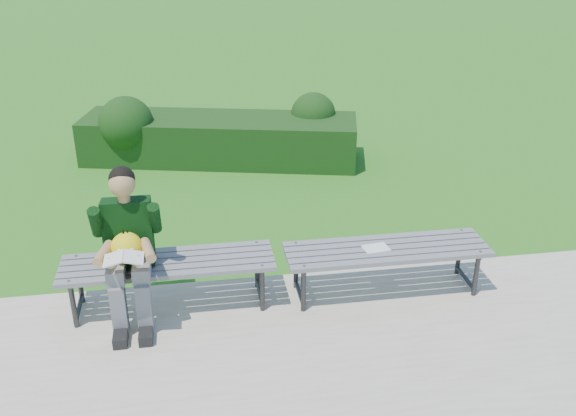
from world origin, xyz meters
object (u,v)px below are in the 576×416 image
object	(u,v)px
hedge	(215,135)
paper_sheet	(376,248)
bench_right	(386,253)
seated_boy	(128,244)
bench_left	(168,267)

from	to	relation	value
hedge	paper_sheet	xyz separation A→B (m)	(1.21, -3.66, 0.11)
bench_right	seated_boy	size ratio (longest dim) A/B	1.37
hedge	seated_boy	bearing A→B (deg)	-103.63
hedge	seated_boy	xyz separation A→B (m)	(-0.90, -3.69, 0.35)
bench_left	bench_right	distance (m)	1.91
hedge	bench_left	size ratio (longest dim) A/B	2.13
bench_right	paper_sheet	bearing A→B (deg)	180.00
hedge	bench_left	bearing A→B (deg)	-99.40
bench_left	paper_sheet	xyz separation A→B (m)	(1.81, -0.06, 0.06)
bench_left	seated_boy	xyz separation A→B (m)	(-0.30, -0.10, 0.30)
seated_boy	bench_right	bearing A→B (deg)	0.86
paper_sheet	seated_boy	bearing A→B (deg)	-179.09
bench_left	bench_right	bearing A→B (deg)	-1.91
seated_boy	hedge	bearing A→B (deg)	76.37
hedge	paper_sheet	world-z (taller)	hedge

